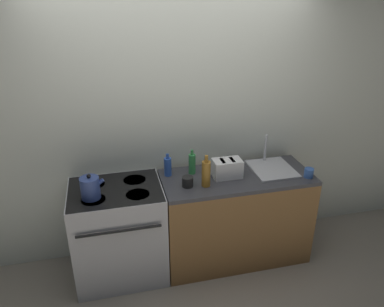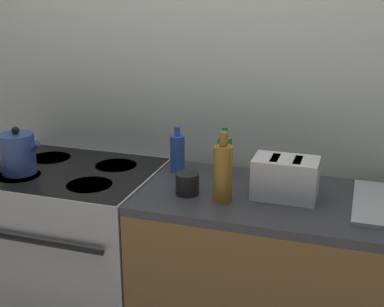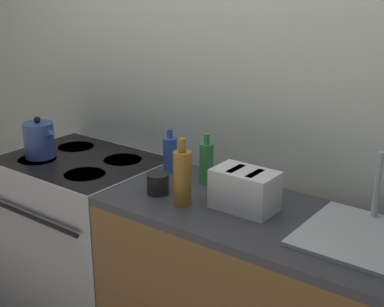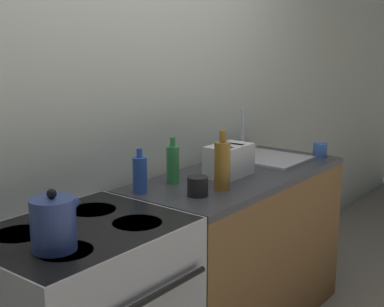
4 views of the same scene
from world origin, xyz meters
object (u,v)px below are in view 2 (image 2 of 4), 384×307
kettle (18,153)px  bottle_blue (177,153)px  stove (75,254)px  bottle_amber (223,173)px  bottle_green (224,157)px  toaster (285,178)px  cup_black (187,184)px

kettle → bottle_blue: 0.72m
stove → kettle: size_ratio=4.11×
bottle_amber → bottle_green: 0.26m
toaster → bottle_blue: size_ratio=1.21×
toaster → kettle: bearing=-175.7°
cup_black → toaster: bearing=13.1°
toaster → bottle_amber: 0.26m
kettle → cup_black: 0.81m
bottle_amber → stove: bearing=170.8°
kettle → bottle_amber: bottle_amber is taller
bottle_amber → cup_black: bottle_amber is taller
kettle → bottle_amber: size_ratio=0.76×
stove → bottle_blue: size_ratio=4.22×
bottle_amber → cup_black: bearing=170.1°
bottle_green → bottle_blue: (-0.22, 0.01, -0.01)m
bottle_green → cup_black: (-0.09, -0.23, -0.05)m
bottle_amber → bottle_green: size_ratio=1.23×
bottle_green → kettle: bearing=-165.8°
kettle → stove: bearing=26.6°
stove → toaster: toaster is taller
stove → bottle_green: bearing=10.5°
kettle → bottle_amber: bearing=-1.6°
bottle_amber → cup_black: size_ratio=2.96×
kettle → toaster: size_ratio=0.85×
bottle_blue → kettle: bearing=-160.5°
toaster → bottle_green: size_ratio=1.10×
stove → bottle_amber: bearing=-9.2°
bottle_amber → bottle_blue: (-0.28, 0.27, -0.03)m
bottle_blue → stove: bearing=-163.5°
kettle → toaster: 1.19m
stove → bottle_blue: bottle_blue is taller
toaster → bottle_blue: 0.53m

